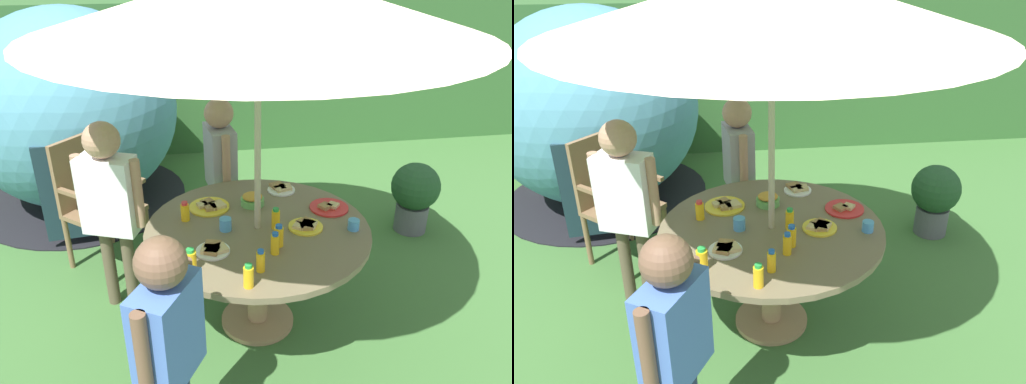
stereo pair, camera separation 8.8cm
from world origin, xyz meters
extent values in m
cube|color=#3D6B33|center=(0.00, 0.00, -0.01)|extent=(10.00, 10.00, 0.02)
cube|color=#33602D|center=(0.00, 3.30, 0.82)|extent=(9.00, 0.70, 1.64)
cylinder|color=tan|center=(0.00, 0.00, 0.01)|extent=(0.46, 0.46, 0.03)
cylinder|color=tan|center=(0.00, 0.00, 0.33)|extent=(0.12, 0.12, 0.66)
cylinder|color=#75664C|center=(0.00, 0.00, 0.68)|extent=(1.31, 1.31, 0.04)
cylinder|color=#B7AD8C|center=(0.00, 0.00, 1.06)|extent=(0.04, 0.04, 2.11)
cylinder|color=brown|center=(-0.97, 0.55, 0.21)|extent=(0.04, 0.04, 0.42)
cylinder|color=brown|center=(-0.70, 0.86, 0.21)|extent=(0.04, 0.04, 0.42)
cylinder|color=brown|center=(-1.28, 0.81, 0.21)|extent=(0.04, 0.04, 0.42)
cylinder|color=brown|center=(-1.01, 1.12, 0.21)|extent=(0.04, 0.04, 0.42)
cube|color=brown|center=(-0.99, 0.83, 0.44)|extent=(0.63, 0.63, 0.04)
cube|color=brown|center=(-1.14, 0.96, 0.71)|extent=(0.32, 0.37, 0.52)
cube|color=brown|center=(-1.12, 0.68, 0.65)|extent=(0.36, 0.31, 0.03)
cube|color=brown|center=(-0.86, 0.99, 0.65)|extent=(0.36, 0.31, 0.03)
ellipsoid|color=teal|center=(-1.34, 1.98, 0.87)|extent=(2.05, 2.02, 1.74)
cylinder|color=black|center=(-1.34, 1.98, 0.01)|extent=(2.10, 2.10, 0.01)
cube|color=#1A313A|center=(-1.23, 1.11, 0.48)|extent=(0.52, 0.09, 0.78)
cylinder|color=#595960|center=(1.46, 0.93, 0.12)|extent=(0.27, 0.27, 0.24)
sphere|color=#234C28|center=(1.46, 0.93, 0.40)|extent=(0.39, 0.39, 0.39)
cylinder|color=#3F3F47|center=(-0.14, 0.94, 0.28)|extent=(0.08, 0.08, 0.55)
cylinder|color=#3F3F47|center=(-0.12, 0.81, 0.28)|extent=(0.08, 0.08, 0.55)
cube|color=#99999E|center=(-0.13, 0.88, 0.79)|extent=(0.22, 0.34, 0.47)
cylinder|color=tan|center=(-0.16, 1.05, 0.81)|extent=(0.06, 0.06, 0.42)
cylinder|color=tan|center=(-0.11, 0.70, 0.81)|extent=(0.06, 0.06, 0.42)
sphere|color=tan|center=(-0.13, 0.88, 1.12)|extent=(0.21, 0.21, 0.21)
cylinder|color=brown|center=(-0.92, 0.35, 0.29)|extent=(0.08, 0.08, 0.58)
cylinder|color=brown|center=(-0.79, 0.30, 0.29)|extent=(0.08, 0.08, 0.58)
cube|color=white|center=(-0.86, 0.32, 0.82)|extent=(0.38, 0.29, 0.49)
cylinder|color=tan|center=(-1.03, 0.39, 0.85)|extent=(0.06, 0.06, 0.44)
cylinder|color=tan|center=(-0.68, 0.26, 0.85)|extent=(0.06, 0.06, 0.44)
sphere|color=tan|center=(-0.86, 0.32, 1.17)|extent=(0.22, 0.22, 0.22)
cube|color=#4C72C6|center=(-0.51, -0.89, 0.78)|extent=(0.31, 0.36, 0.46)
cylinder|color=brown|center=(-0.60, -1.05, 0.80)|extent=(0.06, 0.06, 0.42)
cylinder|color=brown|center=(-0.43, -0.74, 0.80)|extent=(0.06, 0.06, 0.42)
sphere|color=brown|center=(-0.51, -0.89, 1.12)|extent=(0.21, 0.21, 0.21)
cylinder|color=#66B259|center=(0.01, 0.28, 0.72)|extent=(0.15, 0.15, 0.04)
ellipsoid|color=gold|center=(0.01, 0.28, 0.76)|extent=(0.13, 0.13, 0.04)
cylinder|color=yellow|center=(0.28, -0.05, 0.71)|extent=(0.20, 0.20, 0.01)
cube|color=tan|center=(0.29, -0.05, 0.72)|extent=(0.12, 0.12, 0.02)
cube|color=#9E7547|center=(0.28, -0.03, 0.72)|extent=(0.12, 0.12, 0.02)
cube|color=tan|center=(0.24, -0.06, 0.72)|extent=(0.09, 0.09, 0.02)
cube|color=#9E7547|center=(0.27, -0.07, 0.72)|extent=(0.08, 0.08, 0.02)
cylinder|color=red|center=(0.48, 0.16, 0.71)|extent=(0.24, 0.24, 0.01)
cube|color=tan|center=(0.50, 0.15, 0.72)|extent=(0.09, 0.09, 0.02)
cube|color=#9E7547|center=(0.45, 0.15, 0.72)|extent=(0.10, 0.10, 0.02)
cylinder|color=yellow|center=(-0.26, 0.28, 0.71)|extent=(0.25, 0.25, 0.01)
cube|color=tan|center=(-0.21, 0.27, 0.72)|extent=(0.12, 0.12, 0.02)
cube|color=#9E7547|center=(-0.27, 0.32, 0.72)|extent=(0.10, 0.10, 0.02)
cube|color=tan|center=(-0.30, 0.29, 0.72)|extent=(0.08, 0.08, 0.02)
cube|color=#9E7547|center=(-0.26, 0.25, 0.72)|extent=(0.08, 0.08, 0.02)
cylinder|color=white|center=(0.23, 0.45, 0.71)|extent=(0.18, 0.18, 0.01)
cube|color=tan|center=(0.26, 0.45, 0.72)|extent=(0.08, 0.08, 0.02)
cube|color=#9E7547|center=(0.21, 0.48, 0.72)|extent=(0.11, 0.11, 0.02)
cube|color=tan|center=(0.22, 0.43, 0.72)|extent=(0.09, 0.09, 0.02)
cylinder|color=white|center=(-0.28, -0.22, 0.71)|extent=(0.18, 0.18, 0.01)
cube|color=tan|center=(-0.25, -0.23, 0.72)|extent=(0.10, 0.10, 0.02)
cube|color=#9E7547|center=(-0.28, -0.19, 0.72)|extent=(0.10, 0.10, 0.02)
cube|color=tan|center=(-0.30, -0.22, 0.72)|extent=(0.10, 0.10, 0.02)
cube|color=#9E7547|center=(-0.28, -0.24, 0.72)|extent=(0.09, 0.09, 0.02)
cylinder|color=yellow|center=(-0.40, -0.36, 0.75)|extent=(0.06, 0.06, 0.11)
cylinder|color=green|center=(-0.40, -0.36, 0.82)|extent=(0.04, 0.04, 0.02)
cylinder|color=yellow|center=(0.05, -0.29, 0.76)|extent=(0.05, 0.05, 0.11)
cylinder|color=blue|center=(0.05, -0.29, 0.82)|extent=(0.03, 0.03, 0.02)
cylinder|color=yellow|center=(-0.05, -0.43, 0.76)|extent=(0.05, 0.05, 0.11)
cylinder|color=blue|center=(-0.05, -0.43, 0.82)|extent=(0.03, 0.03, 0.02)
cylinder|color=yellow|center=(0.10, -0.02, 0.76)|extent=(0.05, 0.05, 0.11)
cylinder|color=green|center=(0.10, -0.02, 0.82)|extent=(0.03, 0.03, 0.02)
cylinder|color=yellow|center=(0.08, -0.21, 0.76)|extent=(0.05, 0.05, 0.11)
cylinder|color=blue|center=(0.08, -0.21, 0.82)|extent=(0.04, 0.04, 0.02)
cylinder|color=yellow|center=(-0.41, 0.15, 0.75)|extent=(0.05, 0.05, 0.10)
cylinder|color=red|center=(-0.41, 0.15, 0.81)|extent=(0.04, 0.04, 0.02)
cylinder|color=yellow|center=(-0.13, -0.55, 0.76)|extent=(0.05, 0.05, 0.11)
cylinder|color=green|center=(-0.13, -0.55, 0.82)|extent=(0.04, 0.04, 0.02)
cylinder|color=#4C99D8|center=(0.54, -0.11, 0.73)|extent=(0.07, 0.07, 0.06)
cylinder|color=#4C99D8|center=(-0.19, 0.00, 0.74)|extent=(0.07, 0.07, 0.07)
camera|label=1|loc=(-0.41, -2.49, 2.20)|focal=35.16mm
camera|label=2|loc=(-0.32, -2.50, 2.20)|focal=35.16mm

